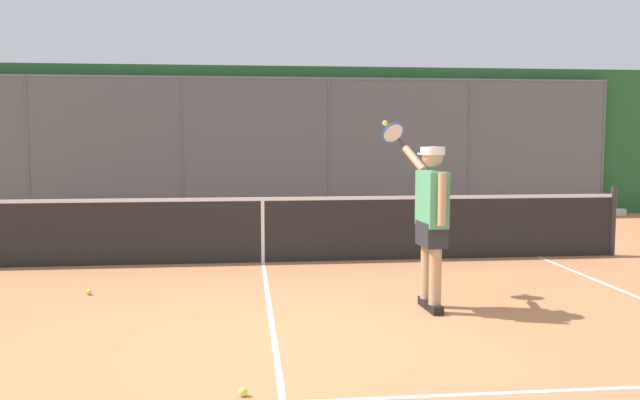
% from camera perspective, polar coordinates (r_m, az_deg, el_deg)
% --- Properties ---
extents(ground_plane, '(60.00, 60.00, 0.00)m').
position_cam_1_polar(ground_plane, '(6.18, -3.83, -11.97)').
color(ground_plane, '#C67A4C').
extents(fence_backdrop, '(19.32, 1.37, 3.43)m').
position_cam_1_polar(fence_backdrop, '(15.85, -5.43, 4.80)').
color(fence_backdrop, '#565B60').
rests_on(fence_backdrop, ground).
extents(tennis_net, '(10.93, 0.09, 1.07)m').
position_cam_1_polar(tennis_net, '(9.97, -4.84, -2.44)').
color(tennis_net, '#2D2D2D').
rests_on(tennis_net, ground).
extents(tennis_player, '(0.54, 1.41, 2.03)m').
position_cam_1_polar(tennis_player, '(7.25, 9.29, -1.13)').
color(tennis_player, black).
rests_on(tennis_player, ground).
extents(tennis_ball_mid_court, '(0.07, 0.07, 0.07)m').
position_cam_1_polar(tennis_ball_mid_court, '(8.41, -18.85, -7.35)').
color(tennis_ball_mid_court, '#CCDB33').
rests_on(tennis_ball_mid_court, ground).
extents(tennis_ball_near_net, '(0.07, 0.07, 0.07)m').
position_cam_1_polar(tennis_ball_near_net, '(5.03, -6.50, -15.73)').
color(tennis_ball_near_net, '#D6E042').
rests_on(tennis_ball_near_net, ground).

